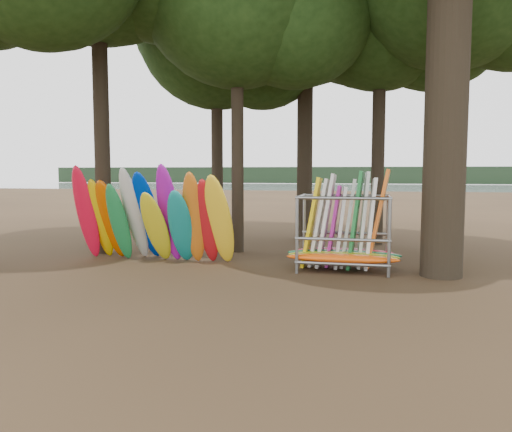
# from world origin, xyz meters

# --- Properties ---
(ground) EXTENTS (120.00, 120.00, 0.00)m
(ground) POSITION_xyz_m (0.00, 0.00, 0.00)
(ground) COLOR #47331E
(ground) RESTS_ON ground
(lake) EXTENTS (160.00, 160.00, 0.00)m
(lake) POSITION_xyz_m (0.00, 60.00, 0.00)
(lake) COLOR gray
(lake) RESTS_ON ground
(far_shore) EXTENTS (160.00, 4.00, 4.00)m
(far_shore) POSITION_xyz_m (0.00, 110.00, 2.00)
(far_shore) COLOR black
(far_shore) RESTS_ON ground
(oak_1) EXTENTS (7.29, 7.29, 11.59)m
(oak_1) POSITION_xyz_m (-3.01, 6.57, 8.40)
(oak_1) COLOR black
(oak_1) RESTS_ON ground
(kayak_row) EXTENTS (5.24, 1.96, 3.09)m
(kayak_row) POSITION_xyz_m (-3.30, 0.82, 1.31)
(kayak_row) COLOR red
(kayak_row) RESTS_ON ground
(storage_rack) EXTENTS (3.19, 1.63, 2.83)m
(storage_rack) POSITION_xyz_m (2.43, 0.83, 0.98)
(storage_rack) COLOR gray
(storage_rack) RESTS_ON ground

